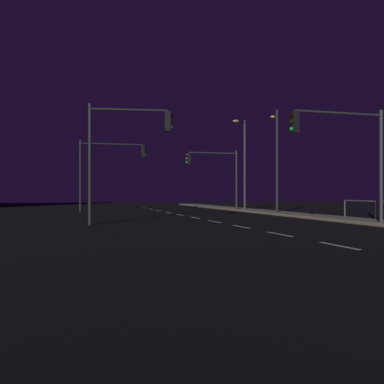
% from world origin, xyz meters
% --- Properties ---
extents(ground_plane, '(112.00, 112.00, 0.00)m').
position_xyz_m(ground_plane, '(0.00, 17.50, 0.00)').
color(ground_plane, black).
rests_on(ground_plane, ground).
extents(sidewalk_right, '(2.11, 77.00, 0.14)m').
position_xyz_m(sidewalk_right, '(7.34, 17.50, 0.07)').
color(sidewalk_right, '#9E937F').
rests_on(sidewalk_right, ground).
extents(lane_markings_center, '(0.14, 50.00, 0.01)m').
position_xyz_m(lane_markings_center, '(0.00, 21.00, 0.01)').
color(lane_markings_center, silver).
rests_on(lane_markings_center, ground).
extents(lane_edge_line, '(0.14, 53.00, 0.01)m').
position_xyz_m(lane_edge_line, '(6.03, 22.50, 0.01)').
color(lane_edge_line, gold).
rests_on(lane_edge_line, ground).
extents(traffic_light_near_right, '(5.33, 0.35, 5.72)m').
position_xyz_m(traffic_light_near_right, '(-4.32, 35.61, 4.10)').
color(traffic_light_near_right, '#2D3033').
rests_on(traffic_light_near_right, ground).
extents(traffic_light_far_center, '(4.88, 0.44, 5.28)m').
position_xyz_m(traffic_light_far_center, '(4.55, 16.05, 3.92)').
color(traffic_light_far_center, '#4C4C51').
rests_on(traffic_light_far_center, sidewalk_right).
extents(traffic_light_overhead_east, '(4.02, 0.69, 5.79)m').
position_xyz_m(traffic_light_overhead_east, '(-4.90, 19.76, 4.07)').
color(traffic_light_overhead_east, '#2D3033').
rests_on(traffic_light_overhead_east, ground).
extents(traffic_light_far_left, '(4.63, 0.34, 5.07)m').
position_xyz_m(traffic_light_far_left, '(4.63, 35.91, 3.76)').
color(traffic_light_far_left, '#38383D').
rests_on(traffic_light_far_left, sidewalk_right).
extents(street_lamp_median, '(1.56, 1.27, 7.74)m').
position_xyz_m(street_lamp_median, '(7.28, 35.82, 4.75)').
color(street_lamp_median, '#4C4C51').
rests_on(street_lamp_median, sidewalk_right).
extents(street_lamp_corner, '(0.82, 1.80, 7.37)m').
position_xyz_m(street_lamp_corner, '(7.13, 28.67, 4.56)').
color(street_lamp_corner, '#2D3033').
rests_on(street_lamp_corner, sidewalk_right).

